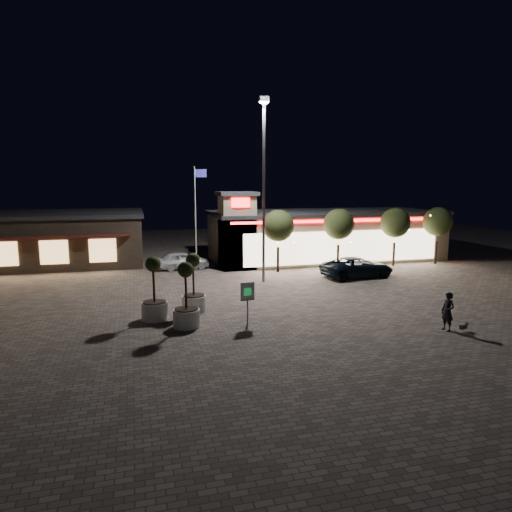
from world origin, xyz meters
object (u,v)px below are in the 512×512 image
object	(u,v)px
white_sedan	(183,260)
pedestrian	(448,312)
pickup_truck	(357,267)
valet_sign	(248,295)
planter_mid	(186,307)
planter_left	(154,300)

from	to	relation	value
white_sedan	pedestrian	size ratio (longest dim) A/B	2.24
pickup_truck	white_sedan	bearing A→B (deg)	55.91
pickup_truck	white_sedan	distance (m)	13.50
pedestrian	valet_sign	size ratio (longest dim) A/B	0.88
planter_mid	white_sedan	bearing A→B (deg)	84.68
planter_mid	valet_sign	world-z (taller)	planter_mid
white_sedan	planter_left	world-z (taller)	planter_left
pedestrian	planter_mid	distance (m)	12.22
white_sedan	planter_mid	xyz separation A→B (m)	(-1.37, -14.75, 0.28)
pickup_truck	valet_sign	world-z (taller)	valet_sign
pickup_truck	planter_left	world-z (taller)	planter_left
pickup_truck	pedestrian	world-z (taller)	pedestrian
pedestrian	planter_left	world-z (taller)	planter_left
valet_sign	planter_left	bearing A→B (deg)	155.24
pickup_truck	planter_left	bearing A→B (deg)	108.75
planter_left	planter_mid	distance (m)	2.14
pedestrian	white_sedan	bearing A→B (deg)	-162.11
white_sedan	planter_mid	size ratio (longest dim) A/B	1.30
white_sedan	planter_left	xyz separation A→B (m)	(-2.79, -13.14, 0.30)
pedestrian	pickup_truck	bearing A→B (deg)	161.04
pedestrian	planter_mid	size ratio (longest dim) A/B	0.58
planter_left	planter_mid	world-z (taller)	planter_left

